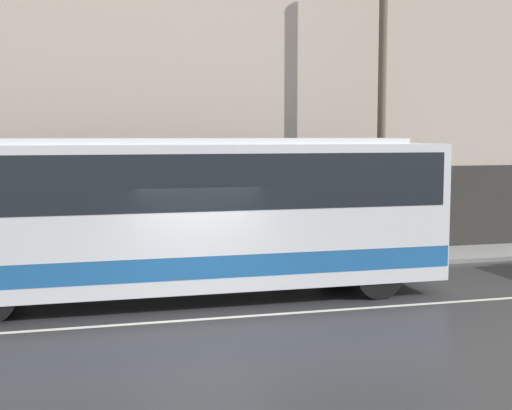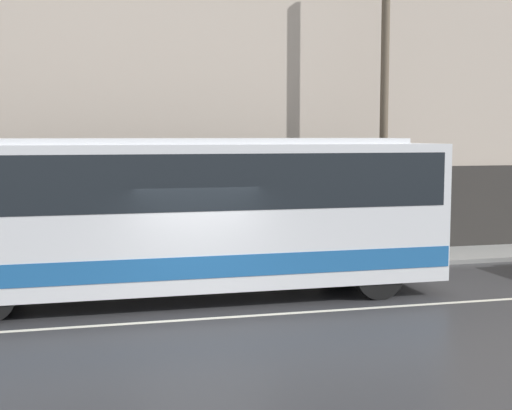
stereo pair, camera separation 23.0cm
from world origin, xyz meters
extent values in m
plane|color=#2D2D30|center=(0.00, 0.00, 0.00)|extent=(60.00, 60.00, 0.00)
cube|color=gray|center=(0.00, 5.11, 0.06)|extent=(60.00, 2.22, 0.12)
cube|color=#B7A899|center=(0.00, 6.37, 5.20)|extent=(60.00, 0.30, 10.39)
cube|color=#2D2B28|center=(0.00, 6.20, 1.30)|extent=(60.00, 0.06, 2.60)
cube|color=beige|center=(0.00, 0.00, 0.00)|extent=(54.00, 0.14, 0.01)
cube|color=silver|center=(-0.42, 1.85, 1.85)|extent=(11.98, 2.56, 2.99)
cube|color=#1E5999|center=(-0.42, 1.85, 0.90)|extent=(11.92, 2.58, 0.45)
cube|color=black|center=(-0.42, 1.85, 2.60)|extent=(11.62, 2.58, 1.14)
cube|color=orange|center=(5.52, 1.85, 3.15)|extent=(0.12, 1.92, 0.28)
cube|color=silver|center=(-0.42, 1.85, 3.40)|extent=(10.18, 2.18, 0.12)
cylinder|color=black|center=(3.97, 0.73, 0.55)|extent=(1.09, 0.28, 1.09)
cylinder|color=black|center=(3.97, 2.97, 0.55)|extent=(1.09, 0.28, 1.09)
cylinder|color=brown|center=(5.85, 4.73, 4.55)|extent=(0.23, 0.23, 8.87)
camera|label=1|loc=(-2.59, -13.22, 3.54)|focal=50.00mm
camera|label=2|loc=(-2.37, -13.28, 3.54)|focal=50.00mm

